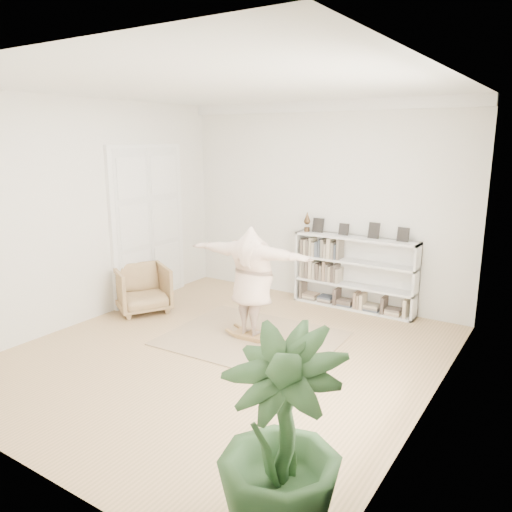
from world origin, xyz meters
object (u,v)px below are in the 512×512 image
at_px(person, 252,279).
at_px(houseplant, 280,440).
at_px(armchair, 142,289).
at_px(rocker_board, 252,335).
at_px(bookshelf, 354,274).

distance_m(person, houseplant, 3.85).
bearing_deg(armchair, rocker_board, -60.52).
bearing_deg(person, armchair, -2.68).
distance_m(rocker_board, person, 0.88).
xyz_separation_m(armchair, rocker_board, (2.31, -0.02, -0.33)).
xyz_separation_m(person, houseplant, (2.29, -3.10, -0.12)).
bearing_deg(bookshelf, houseplant, -73.51).
height_order(person, houseplant, person).
bearing_deg(houseplant, bookshelf, 106.49).
bearing_deg(rocker_board, houseplant, -55.80).
xyz_separation_m(bookshelf, rocker_board, (-0.73, -2.16, -0.56)).
relative_size(person, houseplant, 1.21).
distance_m(bookshelf, rocker_board, 2.35).
distance_m(bookshelf, person, 2.30).
bearing_deg(bookshelf, person, -108.78).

